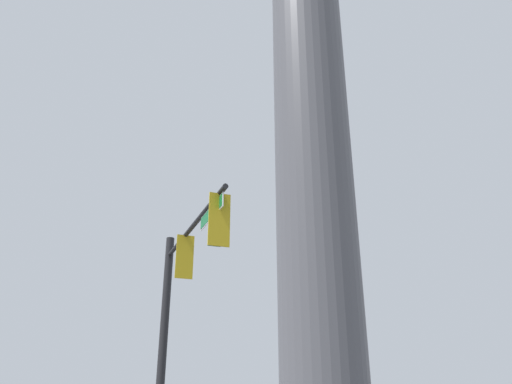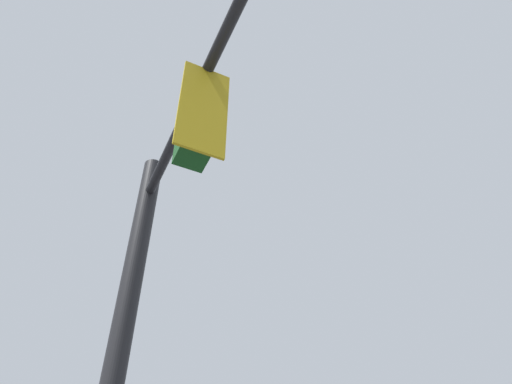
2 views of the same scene
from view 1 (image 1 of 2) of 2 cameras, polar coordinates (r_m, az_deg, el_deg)
signal_pole_near at (r=15.11m, az=-8.90°, el=-11.83°), size 6.30×1.25×7.01m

